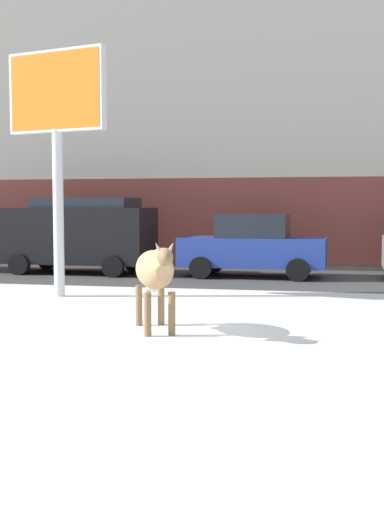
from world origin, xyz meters
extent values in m
plane|color=white|center=(0.00, 0.00, 0.00)|extent=(120.00, 120.00, 0.00)
cube|color=#423F3F|center=(0.00, 8.11, 0.00)|extent=(60.00, 5.60, 0.01)
cube|color=gray|center=(0.00, 13.94, 6.50)|extent=(44.00, 6.00, 13.00)
cube|color=#5B2823|center=(0.00, 10.89, 1.60)|extent=(43.12, 0.10, 2.80)
ellipsoid|color=tan|center=(-0.43, -0.29, 1.02)|extent=(1.13, 1.52, 0.64)
cylinder|color=olive|center=(-0.05, -0.65, 0.35)|extent=(0.12, 0.12, 0.70)
cylinder|color=olive|center=(-0.41, -0.81, 0.35)|extent=(0.12, 0.12, 0.70)
cylinder|color=olive|center=(-0.46, 0.24, 0.35)|extent=(0.12, 0.12, 0.70)
cylinder|color=olive|center=(-0.81, 0.08, 0.35)|extent=(0.12, 0.12, 0.70)
cylinder|color=tan|center=(-0.12, -0.97, 1.20)|extent=(0.43, 0.54, 0.44)
ellipsoid|color=olive|center=(-0.03, -1.17, 1.30)|extent=(0.40, 0.50, 0.28)
cone|color=beige|center=(0.06, -1.09, 1.46)|extent=(0.13, 0.10, 0.15)
cone|color=beige|center=(-0.14, -1.18, 1.46)|extent=(0.13, 0.10, 0.15)
cylinder|color=olive|center=(-0.71, 0.32, 0.77)|extent=(0.06, 0.06, 0.60)
ellipsoid|color=beige|center=(-0.50, -0.13, 0.72)|extent=(0.33, 0.35, 0.20)
cylinder|color=silver|center=(-3.67, 3.33, 1.90)|extent=(0.24, 0.24, 3.80)
cube|color=silver|center=(-3.67, 3.33, 4.65)|extent=(2.50, 0.78, 1.82)
cube|color=orange|center=(-3.67, 3.30, 4.65)|extent=(2.37, 0.71, 1.70)
cube|color=black|center=(-5.22, 8.39, 1.17)|extent=(4.65, 2.03, 1.70)
cube|color=#1E232D|center=(-4.92, 8.39, 2.17)|extent=(3.05, 1.76, 0.30)
cylinder|color=black|center=(-3.70, 9.30, 0.32)|extent=(0.65, 0.24, 0.64)
cylinder|color=black|center=(-3.76, 7.40, 0.32)|extent=(0.65, 0.24, 0.64)
cylinder|color=black|center=(-6.69, 9.39, 0.32)|extent=(0.65, 0.24, 0.64)
cylinder|color=black|center=(-6.75, 7.49, 0.32)|extent=(0.65, 0.24, 0.64)
cube|color=#233D9E|center=(0.21, 8.35, 0.74)|extent=(4.25, 1.88, 0.84)
cube|color=#1E232D|center=(0.21, 8.35, 1.50)|extent=(2.04, 1.61, 0.68)
cylinder|color=black|center=(1.60, 9.19, 0.32)|extent=(0.65, 0.24, 0.64)
cylinder|color=black|center=(1.54, 7.43, 0.32)|extent=(0.65, 0.24, 0.64)
cylinder|color=black|center=(-1.13, 9.27, 0.32)|extent=(0.65, 0.24, 0.64)
cylinder|color=black|center=(-1.18, 7.51, 0.32)|extent=(0.65, 0.24, 0.64)
cylinder|color=#282833|center=(-1.39, 10.97, 0.44)|extent=(0.24, 0.24, 0.88)
cube|color=#232328|center=(-1.39, 10.97, 1.20)|extent=(0.36, 0.22, 0.64)
sphere|color=beige|center=(-1.39, 10.97, 1.63)|extent=(0.20, 0.20, 0.20)
cylinder|color=#282833|center=(-1.01, 10.97, 0.44)|extent=(0.24, 0.24, 0.88)
cube|color=#386B42|center=(-1.01, 10.97, 1.20)|extent=(0.36, 0.22, 0.64)
sphere|color=#9E7051|center=(-1.01, 10.97, 1.63)|extent=(0.20, 0.20, 0.20)
cylinder|color=#282833|center=(-7.91, 10.97, 0.44)|extent=(0.24, 0.24, 0.88)
cube|color=#232328|center=(-7.91, 10.97, 1.20)|extent=(0.36, 0.22, 0.64)
sphere|color=beige|center=(-7.91, 10.97, 1.63)|extent=(0.20, 0.20, 0.20)
camera|label=1|loc=(2.44, -10.90, 2.07)|focal=46.63mm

